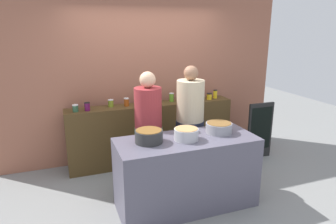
# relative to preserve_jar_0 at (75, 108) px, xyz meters

# --- Properties ---
(ground) EXTENTS (12.00, 12.00, 0.00)m
(ground) POSITION_rel_preserve_jar_0_xyz_m (1.18, -1.05, -1.04)
(ground) COLOR gray
(storefront_wall) EXTENTS (4.80, 0.12, 3.00)m
(storefront_wall) POSITION_rel_preserve_jar_0_xyz_m (1.18, 0.40, 0.46)
(storefront_wall) COLOR #985B46
(storefront_wall) RESTS_ON ground
(display_shelf) EXTENTS (2.70, 0.36, 0.99)m
(display_shelf) POSITION_rel_preserve_jar_0_xyz_m (1.18, 0.05, -0.55)
(display_shelf) COLOR #49351A
(display_shelf) RESTS_ON ground
(prep_table) EXTENTS (1.70, 0.70, 0.89)m
(prep_table) POSITION_rel_preserve_jar_0_xyz_m (1.18, -1.35, -0.59)
(prep_table) COLOR #535060
(prep_table) RESTS_ON ground
(preserve_jar_0) EXTENTS (0.09, 0.09, 0.11)m
(preserve_jar_0) POSITION_rel_preserve_jar_0_xyz_m (0.00, 0.00, 0.00)
(preserve_jar_0) COLOR #2D5539
(preserve_jar_0) RESTS_ON display_shelf
(preserve_jar_1) EXTENTS (0.08, 0.08, 0.13)m
(preserve_jar_1) POSITION_rel_preserve_jar_0_xyz_m (0.17, 0.00, 0.01)
(preserve_jar_1) COLOR #5B1343
(preserve_jar_1) RESTS_ON display_shelf
(preserve_jar_2) EXTENTS (0.08, 0.08, 0.11)m
(preserve_jar_2) POSITION_rel_preserve_jar_0_xyz_m (0.53, 0.11, 0.00)
(preserve_jar_2) COLOR olive
(preserve_jar_2) RESTS_ON display_shelf
(preserve_jar_3) EXTENTS (0.08, 0.08, 0.13)m
(preserve_jar_3) POSITION_rel_preserve_jar_0_xyz_m (0.77, 0.07, 0.01)
(preserve_jar_3) COLOR #9A4113
(preserve_jar_3) RESTS_ON display_shelf
(preserve_jar_4) EXTENTS (0.08, 0.08, 0.13)m
(preserve_jar_4) POSITION_rel_preserve_jar_0_xyz_m (0.99, 0.10, 0.01)
(preserve_jar_4) COLOR #4D215E
(preserve_jar_4) RESTS_ON display_shelf
(preserve_jar_5) EXTENTS (0.07, 0.07, 0.13)m
(preserve_jar_5) POSITION_rel_preserve_jar_0_xyz_m (1.16, 0.11, 0.01)
(preserve_jar_5) COLOR #7D470B
(preserve_jar_5) RESTS_ON display_shelf
(preserve_jar_6) EXTENTS (0.09, 0.09, 0.11)m
(preserve_jar_6) POSITION_rel_preserve_jar_0_xyz_m (1.32, 0.09, 0.00)
(preserve_jar_6) COLOR #385D34
(preserve_jar_6) RESTS_ON display_shelf
(preserve_jar_7) EXTENTS (0.08, 0.08, 0.14)m
(preserve_jar_7) POSITION_rel_preserve_jar_0_xyz_m (1.53, 0.10, 0.02)
(preserve_jar_7) COLOR #5D9426
(preserve_jar_7) RESTS_ON display_shelf
(preserve_jar_8) EXTENTS (0.07, 0.07, 0.15)m
(preserve_jar_8) POSITION_rel_preserve_jar_0_xyz_m (1.71, 0.06, 0.02)
(preserve_jar_8) COLOR #345E39
(preserve_jar_8) RESTS_ON display_shelf
(preserve_jar_9) EXTENTS (0.07, 0.07, 0.14)m
(preserve_jar_9) POSITION_rel_preserve_jar_0_xyz_m (1.91, 0.01, 0.02)
(preserve_jar_9) COLOR red
(preserve_jar_9) RESTS_ON display_shelf
(preserve_jar_10) EXTENTS (0.08, 0.08, 0.12)m
(preserve_jar_10) POSITION_rel_preserve_jar_0_xyz_m (2.04, 0.06, 0.01)
(preserve_jar_10) COLOR olive
(preserve_jar_10) RESTS_ON display_shelf
(preserve_jar_11) EXTENTS (0.09, 0.09, 0.11)m
(preserve_jar_11) POSITION_rel_preserve_jar_0_xyz_m (2.19, 0.02, 0.00)
(preserve_jar_11) COLOR gold
(preserve_jar_11) RESTS_ON display_shelf
(preserve_jar_12) EXTENTS (0.07, 0.07, 0.14)m
(preserve_jar_12) POSITION_rel_preserve_jar_0_xyz_m (2.33, 0.07, 0.02)
(preserve_jar_12) COLOR gold
(preserve_jar_12) RESTS_ON display_shelf
(cooking_pot_left) EXTENTS (0.32, 0.32, 0.15)m
(cooking_pot_left) POSITION_rel_preserve_jar_0_xyz_m (0.72, -1.29, -0.08)
(cooking_pot_left) COLOR #2D2D2D
(cooking_pot_left) RESTS_ON prep_table
(cooking_pot_center) EXTENTS (0.29, 0.29, 0.14)m
(cooking_pot_center) POSITION_rel_preserve_jar_0_xyz_m (1.16, -1.37, -0.08)
(cooking_pot_center) COLOR #B7B7BC
(cooking_pot_center) RESTS_ON prep_table
(cooking_pot_right) EXTENTS (0.33, 0.33, 0.13)m
(cooking_pot_right) POSITION_rel_preserve_jar_0_xyz_m (1.64, -1.28, -0.08)
(cooking_pot_right) COLOR gray
(cooking_pot_right) RESTS_ON prep_table
(cook_with_tongs) EXTENTS (0.38, 0.38, 1.63)m
(cook_with_tongs) POSITION_rel_preserve_jar_0_xyz_m (0.87, -0.76, -0.30)
(cook_with_tongs) COLOR #405F3F
(cook_with_tongs) RESTS_ON ground
(cook_in_cap) EXTENTS (0.40, 0.40, 1.68)m
(cook_in_cap) POSITION_rel_preserve_jar_0_xyz_m (1.48, -0.76, -0.28)
(cook_in_cap) COLOR #1D2334
(cook_in_cap) RESTS_ON ground
(chalkboard_sign) EXTENTS (0.47, 0.05, 0.96)m
(chalkboard_sign) POSITION_rel_preserve_jar_0_xyz_m (2.93, -0.45, -0.55)
(chalkboard_sign) COLOR black
(chalkboard_sign) RESTS_ON ground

